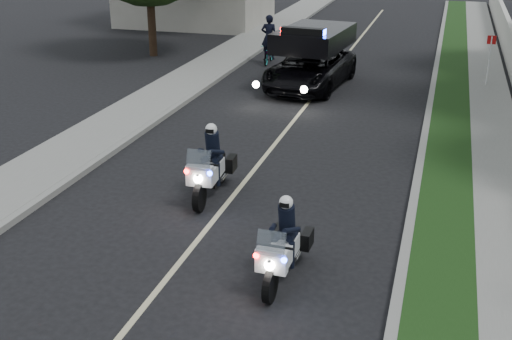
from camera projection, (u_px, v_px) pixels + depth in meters
The scene contains 15 objects.
ground at pixel (187, 254), 12.63m from camera, with size 120.00×120.00×0.00m, color black.
curb_right at pixel (427, 121), 20.42m from camera, with size 0.20×60.00×0.15m, color gray.
grass_verge at pixel (450, 122), 20.23m from camera, with size 1.20×60.00×0.16m, color #193814.
sidewalk_right at pixel (494, 126), 19.89m from camera, with size 1.40×60.00×0.16m, color gray.
curb_left at pixel (186, 100), 22.58m from camera, with size 0.20×60.00×0.15m, color gray.
sidewalk_left at pixel (157, 98), 22.87m from camera, with size 2.00×60.00×0.16m, color gray.
lane_marking at pixel (301, 112), 21.53m from camera, with size 0.12×50.00×0.01m, color #BFB78C.
police_moto_left at pixel (211, 195), 15.24m from camera, with size 0.72×2.04×1.74m, color silver, non-canonical shape.
police_moto_right at pixel (283, 278), 11.81m from camera, with size 0.66×1.87×1.59m, color silver, non-canonical shape.
police_suv at pixel (310, 87), 24.60m from camera, with size 2.44×5.27×2.56m, color black.
bicycle at pixel (269, 63), 28.42m from camera, with size 0.56×1.60×0.84m, color black.
cyclist at pixel (269, 63), 28.42m from camera, with size 0.69×0.46×1.91m, color black.
sign_post at pixel (485, 89), 24.39m from camera, with size 0.32×0.32×2.06m, color #A5150B, non-canonical shape.
tree_left_near at pixel (154, 56), 29.96m from camera, with size 6.21×6.21×10.35m, color #1F3E14, non-canonical shape.
tree_left_far at pixel (196, 30), 36.48m from camera, with size 6.98×6.98×11.64m, color black, non-canonical shape.
Camera 1 is at (4.46, -10.27, 6.23)m, focal length 45.38 mm.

